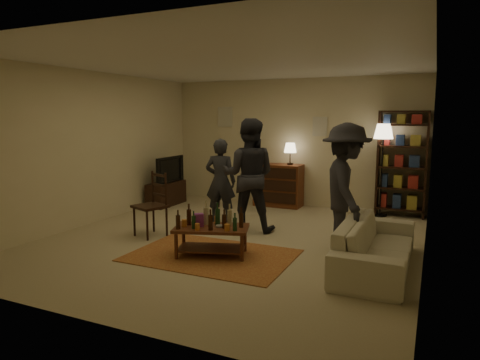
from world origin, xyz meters
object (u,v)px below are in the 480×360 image
Objects in this scene: dresser at (279,184)px; person_right at (249,175)px; floor_lamp at (383,138)px; coffee_table at (211,229)px; dining_chair at (153,202)px; tv_stand at (166,187)px; person_by_sofa at (346,188)px; sofa at (376,245)px; person_left at (220,181)px; bookshelf at (402,163)px.

dresser is 2.16m from person_right.
coffee_table is at bearing -117.69° from floor_lamp.
coffee_table is 1.08× the size of dining_chair.
tv_stand is 0.60× the size of floor_lamp.
tv_stand is 0.58× the size of person_by_sofa.
sofa is 3.16m from person_left.
bookshelf reaches higher than sofa.
person_by_sofa reaches higher than dining_chair.
dresser is at bearing 37.54° from sofa.
person_right reaches higher than person_left.
floor_lamp is 2.84m from person_right.
floor_lamp reaches higher than person_left.
person_right is (-2.19, 1.01, 0.63)m from sofa.
dresser is 0.89× the size of person_left.
person_right reaches higher than person_by_sofa.
bookshelf is (4.69, 0.98, 0.65)m from tv_stand.
dining_chair is at bearing -60.54° from tv_stand.
person_right is at bearing -135.83° from bookshelf.
person_by_sofa is (1.89, -2.59, 0.44)m from dresser.
person_by_sofa is at bearing 151.40° from person_left.
sofa is at bearing 11.59° from coffee_table.
person_left is (-0.46, -1.83, 0.29)m from dresser.
floor_lamp is 2.60m from person_by_sofa.
person_right is at bearing 65.20° from sofa.
person_right is at bearing -25.83° from tv_stand.
person_by_sofa is at bearing 43.45° from sofa.
sofa is (3.46, -0.10, -0.25)m from dining_chair.
tv_stand is 4.84m from bookshelf.
dining_chair is 0.52× the size of bookshelf.
floor_lamp is at bearing 62.81° from dining_chair.
tv_stand is (-1.19, 2.10, -0.17)m from dining_chair.
dining_chair is 1.35m from person_left.
dining_chair is at bearing 88.33° from sofa.
dining_chair is 0.50× the size of sofa.
sofa is 1.14× the size of person_by_sofa.
floor_lamp is 1.16× the size of person_left.
bookshelf is at bearing 1.57° from dresser.
coffee_table is 3.65m from tv_stand.
tv_stand is 0.69× the size of person_left.
tv_stand is at bearing 46.18° from person_by_sofa.
sofa is at bearing -84.47° from floor_lamp.
floor_lamp is at bearing 62.31° from coffee_table.
dresser is at bearing -114.94° from person_left.
person_by_sofa is (-0.20, -2.52, -0.59)m from floor_lamp.
coffee_table is 4.27m from bookshelf.
dining_chair is 3.47m from sofa.
bookshelf is 0.60m from floor_lamp.
person_left is at bearing 50.29° from person_by_sofa.
floor_lamp is at bearing -26.49° from person_by_sofa.
tv_stand is 0.78× the size of dresser.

